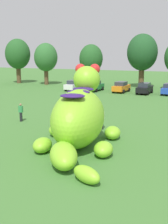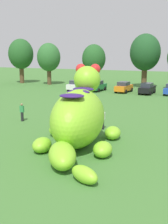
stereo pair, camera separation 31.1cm
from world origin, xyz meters
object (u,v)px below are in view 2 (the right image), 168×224
(car_orange, at_px, (124,87))
(spectator_by_cars, at_px, (22,112))
(giant_inflatable_creature, at_px, (79,117))
(car_black, at_px, (147,88))
(spectator_mid_field, at_px, (103,119))
(car_green, at_px, (97,86))
(spectator_near_inflatable, at_px, (71,99))
(car_white, at_px, (76,85))

(car_orange, distance_m, spectator_by_cars, 22.98)
(giant_inflatable_creature, height_order, car_black, giant_inflatable_creature)
(car_orange, height_order, spectator_mid_field, car_orange)
(car_green, xyz_separation_m, spectator_by_cars, (0.70, -22.49, -0.01))
(giant_inflatable_creature, bearing_deg, spectator_mid_field, 87.73)
(spectator_near_inflatable, bearing_deg, giant_inflatable_creature, -62.70)
(giant_inflatable_creature, bearing_deg, spectator_by_cars, 150.49)
(giant_inflatable_creature, bearing_deg, car_white, 114.57)
(car_orange, bearing_deg, spectator_mid_field, -79.49)
(car_green, height_order, spectator_near_inflatable, car_green)
(giant_inflatable_creature, height_order, car_white, giant_inflatable_creature)
(spectator_mid_field, xyz_separation_m, spectator_by_cars, (-7.95, -0.21, 0.00))
(giant_inflatable_creature, bearing_deg, car_black, 90.41)
(spectator_by_cars, bearing_deg, spectator_mid_field, 1.54)
(spectator_near_inflatable, xyz_separation_m, spectator_mid_field, (7.11, -8.82, 0.00))
(car_white, xyz_separation_m, spectator_near_inflatable, (5.09, -12.87, -0.01))
(spectator_by_cars, bearing_deg, car_orange, 80.51)
(giant_inflatable_creature, distance_m, car_orange, 27.38)
(car_black, xyz_separation_m, spectator_near_inflatable, (-6.74, -13.28, -0.01))
(car_black, distance_m, spectator_mid_field, 22.10)
(car_white, bearing_deg, spectator_mid_field, -60.63)
(car_green, relative_size, spectator_mid_field, 2.48)
(spectator_near_inflatable, bearing_deg, spectator_by_cars, -95.31)
(car_white, distance_m, spectator_near_inflatable, 13.84)
(giant_inflatable_creature, relative_size, spectator_by_cars, 6.05)
(car_white, height_order, car_green, same)
(car_orange, height_order, spectator_near_inflatable, car_orange)
(giant_inflatable_creature, distance_m, car_black, 26.74)
(spectator_near_inflatable, distance_m, spectator_mid_field, 11.33)
(car_orange, relative_size, spectator_mid_field, 2.50)
(car_orange, xyz_separation_m, spectator_by_cars, (-3.79, -22.66, -0.01))
(spectator_near_inflatable, bearing_deg, car_white, 111.59)
(car_green, xyz_separation_m, car_black, (8.28, -0.18, 0.00))
(car_orange, distance_m, car_black, 3.81)
(giant_inflatable_creature, distance_m, spectator_by_cars, 9.01)
(car_orange, xyz_separation_m, car_black, (3.79, -0.35, 0.00))
(giant_inflatable_creature, height_order, spectator_near_inflatable, giant_inflatable_creature)
(car_green, bearing_deg, car_black, -1.26)
(car_white, bearing_deg, car_black, 1.98)
(car_white, distance_m, car_black, 11.84)
(car_white, xyz_separation_m, spectator_mid_field, (12.21, -21.69, -0.01))
(giant_inflatable_creature, xyz_separation_m, spectator_near_inflatable, (-6.93, 13.43, -1.18))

